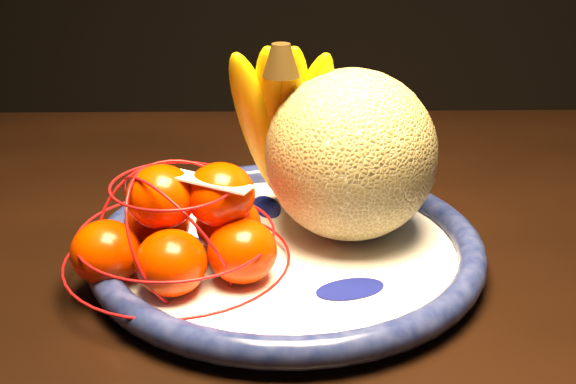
# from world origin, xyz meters

# --- Properties ---
(dining_table) EXTENTS (1.68, 1.13, 0.79)m
(dining_table) POSITION_xyz_m (0.02, -0.00, 0.71)
(dining_table) COLOR black
(dining_table) RESTS_ON ground
(fruit_bowl) EXTENTS (0.39, 0.39, 0.03)m
(fruit_bowl) POSITION_xyz_m (-0.02, -0.03, 0.81)
(fruit_bowl) COLOR white
(fruit_bowl) RESTS_ON dining_table
(cantaloupe) EXTENTS (0.17, 0.17, 0.17)m
(cantaloupe) POSITION_xyz_m (0.04, 0.01, 0.89)
(cantaloupe) COLOR olive
(cantaloupe) RESTS_ON fruit_bowl
(banana_bunch) EXTENTS (0.14, 0.13, 0.21)m
(banana_bunch) POSITION_xyz_m (-0.04, 0.04, 0.91)
(banana_bunch) COLOR #DEAC09
(banana_bunch) RESTS_ON fruit_bowl
(mandarin_bag) EXTENTS (0.21, 0.21, 0.13)m
(mandarin_bag) POSITION_xyz_m (-0.11, -0.09, 0.85)
(mandarin_bag) COLOR #EE3100
(mandarin_bag) RESTS_ON fruit_bowl
(price_tag) EXTENTS (0.08, 0.04, 0.01)m
(price_tag) POSITION_xyz_m (-0.08, -0.09, 0.90)
(price_tag) COLOR white
(price_tag) RESTS_ON mandarin_bag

